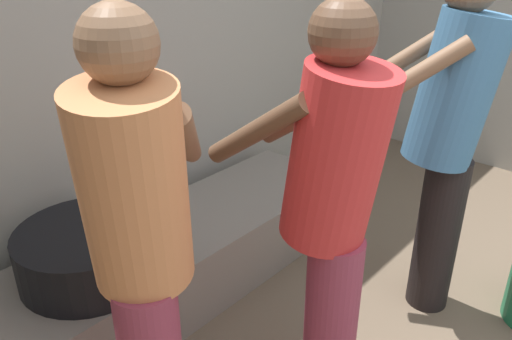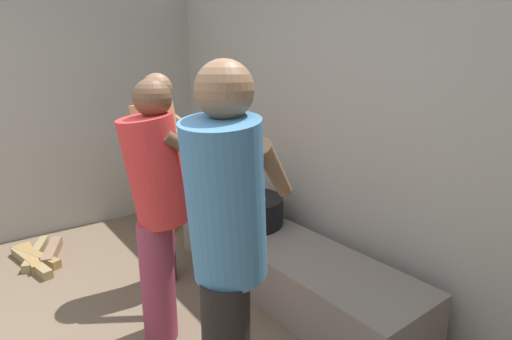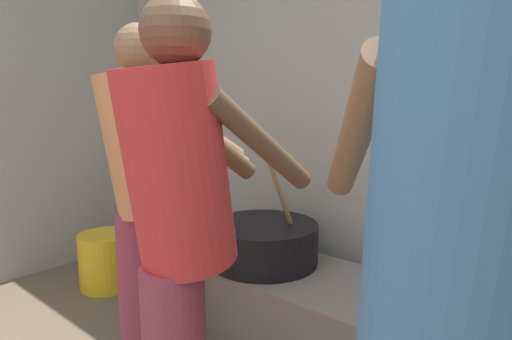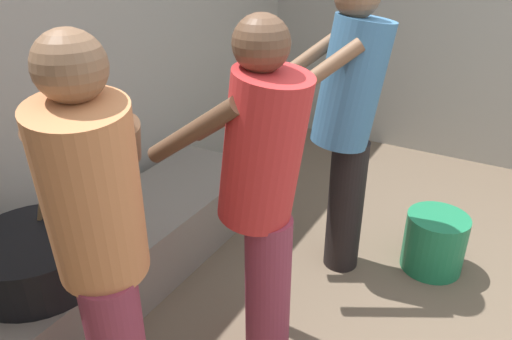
# 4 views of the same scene
# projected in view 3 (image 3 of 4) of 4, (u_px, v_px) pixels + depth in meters

# --- Properties ---
(block_enclosure_rear) EXTENTS (5.26, 0.20, 2.46)m
(block_enclosure_rear) POSITION_uv_depth(u_px,v_px,m) (441.00, 104.00, 2.15)
(block_enclosure_rear) COLOR #9E998E
(block_enclosure_rear) RESTS_ON ground_plane
(hearth_ledge) EXTENTS (2.12, 0.60, 0.37)m
(hearth_ledge) POSITION_uv_depth(u_px,v_px,m) (341.00, 321.00, 2.09)
(hearth_ledge) COLOR slate
(hearth_ledge) RESTS_ON ground_plane
(cooking_pot_main) EXTENTS (0.59, 0.59, 0.67)m
(cooking_pot_main) POSITION_uv_depth(u_px,v_px,m) (264.00, 242.00, 2.33)
(cooking_pot_main) COLOR black
(cooking_pot_main) RESTS_ON hearth_ledge
(cook_in_red_shirt) EXTENTS (0.37, 0.67, 1.55)m
(cook_in_red_shirt) POSITION_uv_depth(u_px,v_px,m) (179.00, 222.00, 1.31)
(cook_in_red_shirt) COLOR #8C3347
(cook_in_red_shirt) RESTS_ON ground_plane
(cook_in_orange_shirt) EXTENTS (0.69, 0.69, 1.57)m
(cook_in_orange_shirt) POSITION_uv_depth(u_px,v_px,m) (143.00, 181.00, 1.89)
(cook_in_orange_shirt) COLOR #8C3347
(cook_in_orange_shirt) RESTS_ON ground_plane
(cook_in_blue_shirt) EXTENTS (0.66, 0.73, 1.63)m
(cook_in_blue_shirt) POSITION_uv_depth(u_px,v_px,m) (453.00, 285.00, 0.74)
(cook_in_blue_shirt) COLOR black
(cook_in_blue_shirt) RESTS_ON ground_plane
(bucket_yellow_plastic) EXTENTS (0.35, 0.35, 0.37)m
(bucket_yellow_plastic) POSITION_uv_depth(u_px,v_px,m) (106.00, 260.00, 2.88)
(bucket_yellow_plastic) COLOR gold
(bucket_yellow_plastic) RESTS_ON ground_plane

